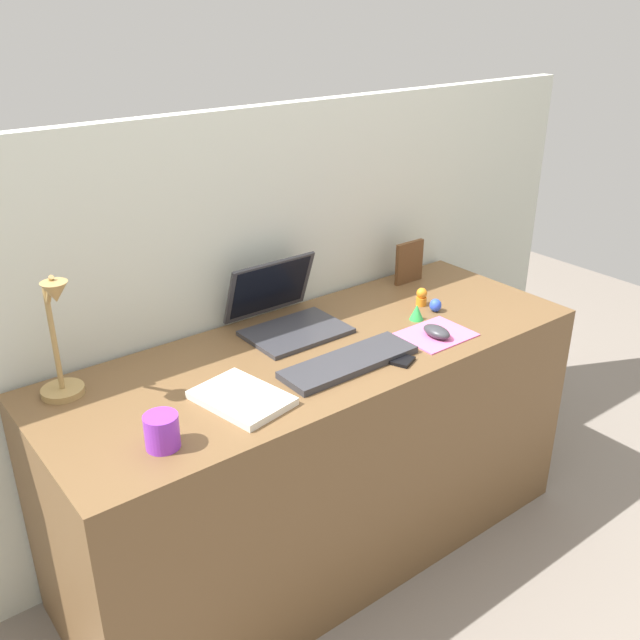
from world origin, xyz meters
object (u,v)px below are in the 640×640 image
object	(u,v)px
laptop	(284,312)
toy_figurine_orange	(422,297)
mouse	(437,332)
coffee_mug	(162,431)
picture_frame	(409,262)
toy_figurine_blue	(435,305)
desk_lamp	(58,343)
notebook_pad	(242,398)
keyboard	(349,362)
toy_figurine_green	(417,312)
cell_phone	(390,358)

from	to	relation	value
laptop	toy_figurine_orange	xyz separation A→B (m)	(0.46, -0.14, -0.02)
mouse	coffee_mug	size ratio (longest dim) A/B	1.16
mouse	picture_frame	world-z (taller)	picture_frame
laptop	toy_figurine_blue	bearing A→B (deg)	-24.01
laptop	mouse	distance (m)	0.47
laptop	toy_figurine_blue	distance (m)	0.50
picture_frame	toy_figurine_orange	size ratio (longest dim) A/B	2.47
desk_lamp	notebook_pad	world-z (taller)	desk_lamp
toy_figurine_orange	toy_figurine_blue	world-z (taller)	toy_figurine_orange
laptop	mouse	xyz separation A→B (m)	(0.32, -0.34, -0.03)
laptop	keyboard	size ratio (longest dim) A/B	0.73
mouse	toy_figurine_orange	distance (m)	0.25
picture_frame	mouse	bearing A→B (deg)	-123.56
toy_figurine_orange	picture_frame	bearing A→B (deg)	57.61
toy_figurine_blue	toy_figurine_green	world-z (taller)	toy_figurine_green
laptop	picture_frame	world-z (taller)	laptop
keyboard	picture_frame	size ratio (longest dim) A/B	2.73
picture_frame	toy_figurine_green	bearing A→B (deg)	-129.62
desk_lamp	mouse	bearing A→B (deg)	-18.19
cell_phone	notebook_pad	distance (m)	0.46
toy_figurine_blue	toy_figurine_green	distance (m)	0.09
desk_lamp	toy_figurine_green	size ratio (longest dim) A/B	6.92
mouse	toy_figurine_green	bearing A→B (deg)	70.51
keyboard	toy_figurine_green	xyz separation A→B (m)	(0.36, 0.10, 0.02)
toy_figurine_blue	mouse	bearing A→B (deg)	-135.16
keyboard	toy_figurine_blue	world-z (taller)	toy_figurine_blue
laptop	cell_phone	bearing A→B (deg)	-72.25
notebook_pad	toy_figurine_blue	size ratio (longest dim) A/B	5.56
mouse	toy_figurine_orange	xyz separation A→B (m)	(0.14, 0.20, 0.01)
mouse	desk_lamp	distance (m)	1.07
picture_frame	coffee_mug	bearing A→B (deg)	-161.45
mouse	picture_frame	xyz separation A→B (m)	(0.25, 0.38, 0.05)
keyboard	notebook_pad	size ratio (longest dim) A/B	1.71
keyboard	toy_figurine_orange	distance (m)	0.49
toy_figurine_green	laptop	bearing A→B (deg)	149.87
cell_phone	notebook_pad	xyz separation A→B (m)	(-0.46, 0.06, 0.01)
laptop	desk_lamp	bearing A→B (deg)	-178.96
desk_lamp	notebook_pad	size ratio (longest dim) A/B	1.46
keyboard	notebook_pad	xyz separation A→B (m)	(-0.34, 0.02, 0.00)
notebook_pad	toy_figurine_green	world-z (taller)	toy_figurine_green
desk_lamp	toy_figurine_blue	distance (m)	1.17
picture_frame	toy_figurine_blue	xyz separation A→B (m)	(-0.11, -0.24, -0.05)
desk_lamp	toy_figurine_orange	size ratio (longest dim) A/B	5.78
desk_lamp	toy_figurine_green	xyz separation A→B (m)	(1.05, -0.20, -0.14)
coffee_mug	toy_figurine_green	distance (m)	0.96
notebook_pad	coffee_mug	world-z (taller)	coffee_mug
picture_frame	toy_figurine_green	size ratio (longest dim) A/B	2.96
desk_lamp	notebook_pad	distance (m)	0.47
coffee_mug	toy_figurine_blue	distance (m)	1.05
desk_lamp	toy_figurine_blue	world-z (taller)	desk_lamp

